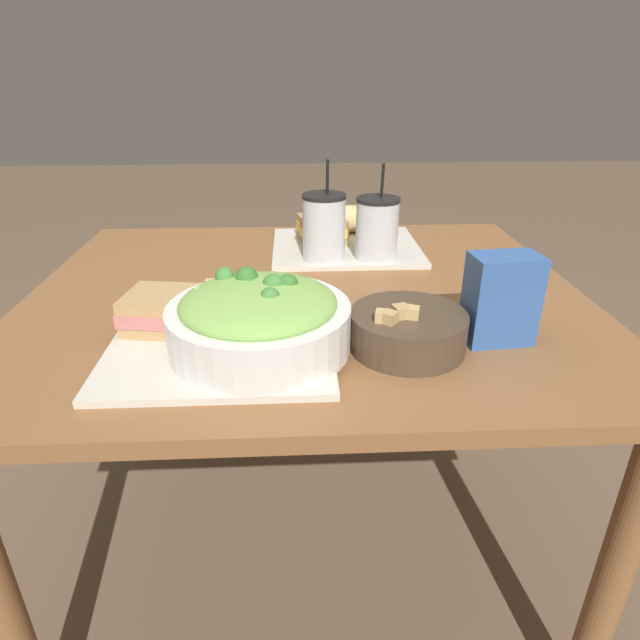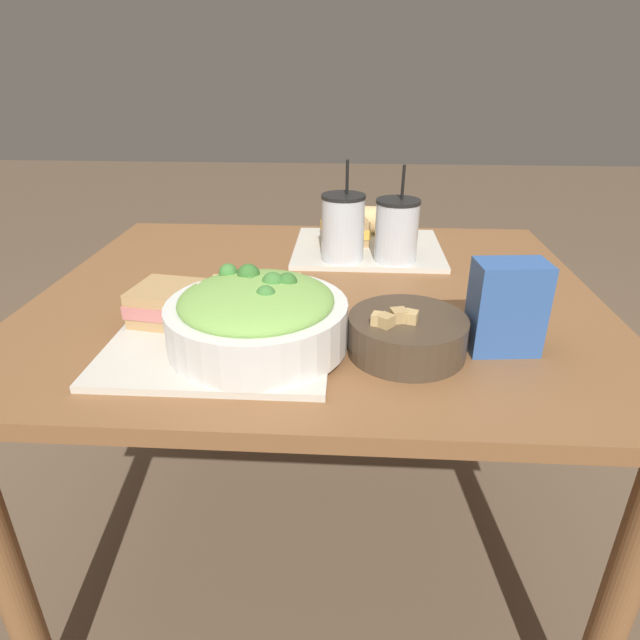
% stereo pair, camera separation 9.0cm
% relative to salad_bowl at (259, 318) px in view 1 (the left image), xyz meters
% --- Properties ---
extents(ground_plane, '(12.00, 12.00, 0.00)m').
position_rel_salad_bowl_xyz_m(ground_plane, '(0.08, 0.27, -0.79)').
color(ground_plane, brown).
extents(dining_table, '(1.15, 0.98, 0.73)m').
position_rel_salad_bowl_xyz_m(dining_table, '(0.08, 0.27, -0.16)').
color(dining_table, brown).
rests_on(dining_table, ground_plane).
extents(tray_near, '(0.37, 0.32, 0.01)m').
position_rel_salad_bowl_xyz_m(tray_near, '(-0.07, 0.01, -0.06)').
color(tray_near, beige).
rests_on(tray_near, dining_table).
extents(tray_far, '(0.37, 0.32, 0.01)m').
position_rel_salad_bowl_xyz_m(tray_far, '(0.19, 0.54, -0.06)').
color(tray_far, beige).
rests_on(tray_far, dining_table).
extents(salad_bowl, '(0.29, 0.29, 0.12)m').
position_rel_salad_bowl_xyz_m(salad_bowl, '(0.00, 0.00, 0.00)').
color(salad_bowl, white).
rests_on(salad_bowl, tray_near).
extents(soup_bowl, '(0.19, 0.19, 0.08)m').
position_rel_salad_bowl_xyz_m(soup_bowl, '(0.24, 0.01, -0.03)').
color(soup_bowl, '#473828').
rests_on(soup_bowl, dining_table).
extents(sandwich_near, '(0.14, 0.13, 0.06)m').
position_rel_salad_bowl_xyz_m(sandwich_near, '(-0.17, 0.08, -0.02)').
color(sandwich_near, tan).
rests_on(sandwich_near, tray_near).
extents(baguette_near, '(0.17, 0.09, 0.07)m').
position_rel_salad_bowl_xyz_m(baguette_near, '(-0.02, 0.13, -0.02)').
color(baguette_near, tan).
rests_on(baguette_near, tray_near).
extents(sandwich_far, '(0.13, 0.14, 0.06)m').
position_rel_salad_bowl_xyz_m(sandwich_far, '(0.13, 0.57, -0.02)').
color(sandwich_far, tan).
rests_on(sandwich_far, tray_far).
extents(baguette_far, '(0.13, 0.08, 0.07)m').
position_rel_salad_bowl_xyz_m(baguette_far, '(0.20, 0.66, -0.02)').
color(baguette_far, tan).
rests_on(baguette_far, tray_far).
extents(drink_cup_dark, '(0.10, 0.10, 0.23)m').
position_rel_salad_bowl_xyz_m(drink_cup_dark, '(0.13, 0.44, 0.02)').
color(drink_cup_dark, silver).
rests_on(drink_cup_dark, tray_far).
extents(drink_cup_red, '(0.10, 0.10, 0.22)m').
position_rel_salad_bowl_xyz_m(drink_cup_red, '(0.25, 0.44, 0.01)').
color(drink_cup_red, silver).
rests_on(drink_cup_red, tray_far).
extents(chip_bag, '(0.12, 0.08, 0.15)m').
position_rel_salad_bowl_xyz_m(chip_bag, '(0.40, 0.03, 0.01)').
color(chip_bag, '#335BA3').
rests_on(chip_bag, dining_table).
extents(napkin_folded, '(0.17, 0.13, 0.00)m').
position_rel_salad_bowl_xyz_m(napkin_folded, '(-0.02, 0.28, -0.06)').
color(napkin_folded, silver).
rests_on(napkin_folded, dining_table).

